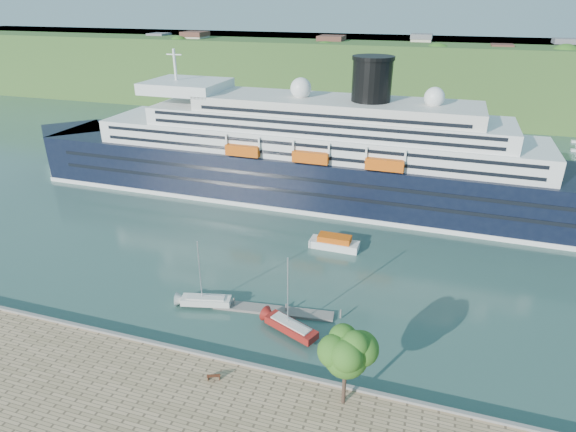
# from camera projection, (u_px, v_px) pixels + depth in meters

# --- Properties ---
(ground) EXTENTS (400.00, 400.00, 0.00)m
(ground) POSITION_uv_depth(u_px,v_px,m) (228.00, 366.00, 54.63)
(ground) COLOR #294941
(ground) RESTS_ON ground
(far_hillside) EXTENTS (400.00, 50.00, 24.00)m
(far_hillside) POSITION_uv_depth(u_px,v_px,m) (390.00, 74.00, 175.11)
(far_hillside) COLOR #2E5221
(far_hillside) RESTS_ON ground
(quay_coping) EXTENTS (220.00, 0.50, 0.30)m
(quay_coping) POSITION_uv_depth(u_px,v_px,m) (227.00, 359.00, 53.97)
(quay_coping) COLOR slate
(quay_coping) RESTS_ON promenade
(cruise_ship) EXTENTS (127.83, 19.75, 28.67)m
(cruise_ship) POSITION_uv_depth(u_px,v_px,m) (300.00, 129.00, 94.98)
(cruise_ship) COLOR black
(cruise_ship) RESTS_ON ground
(park_bench) EXTENTS (1.58, 1.11, 0.93)m
(park_bench) POSITION_uv_depth(u_px,v_px,m) (214.00, 376.00, 51.25)
(park_bench) COLOR #4E2616
(park_bench) RESTS_ON promenade
(promenade_tree) EXTENTS (5.85, 5.85, 9.68)m
(promenade_tree) POSITION_uv_depth(u_px,v_px,m) (345.00, 365.00, 46.53)
(promenade_tree) COLOR #2A6019
(promenade_tree) RESTS_ON promenade
(floating_pontoon) EXTENTS (16.28, 3.93, 0.36)m
(floating_pontoon) POSITION_uv_depth(u_px,v_px,m) (273.00, 310.00, 64.02)
(floating_pontoon) COLOR gray
(floating_pontoon) RESTS_ON ground
(sailboat_white_near) EXTENTS (7.62, 3.70, 9.49)m
(sailboat_white_near) POSITION_uv_depth(u_px,v_px,m) (204.00, 277.00, 63.12)
(sailboat_white_near) COLOR silver
(sailboat_white_near) RESTS_ON ground
(sailboat_red) EXTENTS (8.11, 5.13, 10.19)m
(sailboat_red) POSITION_uv_depth(u_px,v_px,m) (291.00, 300.00, 57.69)
(sailboat_red) COLOR maroon
(sailboat_red) RESTS_ON ground
(tender_launch) EXTENTS (8.26, 2.97, 2.27)m
(tender_launch) POSITION_uv_depth(u_px,v_px,m) (334.00, 242.00, 79.69)
(tender_launch) COLOR #D2510C
(tender_launch) RESTS_ON ground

